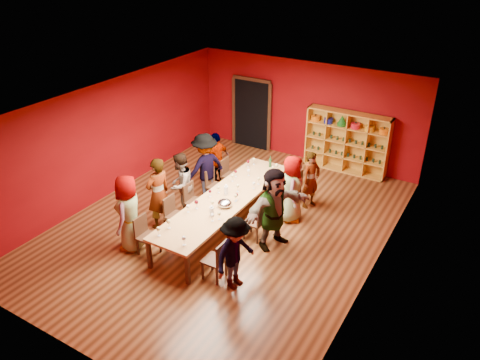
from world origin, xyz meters
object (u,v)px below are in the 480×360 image
Objects in this scene: chair_person_left_3 at (214,183)px; person_left_1 at (158,194)px; tasting_table at (226,200)px; person_right_4 at (311,180)px; chair_person_right_3 at (280,198)px; person_right_3 at (292,189)px; chair_person_right_0 at (218,259)px; person_right_0 at (235,253)px; chair_person_left_0 at (145,233)px; person_left_2 at (181,184)px; chair_person_left_1 at (173,213)px; shelving_unit at (347,139)px; chair_person_left_2 at (192,199)px; person_left_0 at (129,213)px; chair_person_right_2 at (257,220)px; spittoon_bowl at (225,203)px; chair_person_left_4 at (228,173)px; wine_bottle at (270,163)px; person_right_2 at (274,208)px; person_left_4 at (217,160)px; person_left_3 at (205,167)px.

person_left_1 is at bearing -103.72° from chair_person_left_3.
person_right_4 is (1.34, 1.87, 0.05)m from tasting_table.
person_right_3 reaches higher than chair_person_right_3.
chair_person_right_0 is 0.50m from person_right_0.
chair_person_left_0 is 0.56× the size of person_left_2.
chair_person_left_1 is 0.57× the size of person_right_0.
shelving_unit is at bearing 139.92° from person_left_2.
person_left_0 is at bearing -103.01° from chair_person_left_2.
chair_person_right_2 is 0.83m from spittoon_bowl.
wine_bottle is (1.03, 0.43, 0.37)m from chair_person_left_4.
person_right_2 is at bearing -4.61° from tasting_table.
chair_person_left_1 is 0.57× the size of person_left_4.
person_left_2 reaches higher than spittoon_bowl.
person_left_3 is 2.03× the size of chair_person_right_2.
chair_person_left_3 is 0.49× the size of person_left_3.
person_left_4 is at bearing -168.56° from person_left_1.
shelving_unit is 2.70× the size of chair_person_left_0.
person_left_3 is 3.59m from person_right_0.
person_left_2 is 1.03× the size of person_left_4.
chair_person_left_3 is at bearing 150.79° from person_left_2.
person_left_1 reaches higher than chair_person_left_2.
chair_person_right_3 is (2.16, 1.12, -0.31)m from person_left_2.
chair_person_left_4 is at bearing 90.00° from chair_person_left_1.
person_left_1 is at bearing -117.08° from wine_bottle.
person_left_4 is at bearing 123.57° from chair_person_right_0.
person_left_1 is (-0.41, 0.98, 0.39)m from chair_person_left_0.
chair_person_left_2 is 0.56× the size of person_left_2.
person_left_0 is 2.64m from person_right_0.
person_left_2 is at bearing 110.45° from person_right_2.
chair_person_right_2 is (-0.42, 1.63, -0.28)m from person_right_0.
person_right_2 is (2.56, -0.04, 0.14)m from person_left_2.
shelving_unit is 1.54× the size of person_left_4.
chair_person_left_4 is at bearing 51.42° from person_right_3.
person_right_2 reaches higher than shelving_unit.
person_right_2 reaches higher than person_left_1.
person_left_2 is 2.74m from chair_person_right_0.
chair_person_left_3 is at bearing -173.72° from chair_person_right_3.
chair_person_right_0 is (1.82, 0.06, 0.00)m from chair_person_left_0.
spittoon_bowl is at bearing -46.99° from chair_person_left_3.
person_left_3 is 2.32m from chair_person_right_2.
chair_person_left_1 is (0.40, 0.98, -0.38)m from person_left_0.
shelving_unit reaches higher than chair_person_left_3.
person_left_3 is 1.79m from spittoon_bowl.
chair_person_left_0 is at bearing -90.00° from chair_person_left_2.
person_left_0 is 0.98m from person_left_1.
wine_bottle is at bearing 26.89° from person_right_0.
person_left_2 is 1.46m from spittoon_bowl.
chair_person_left_3 is 0.85m from person_left_4.
shelving_unit is 3.34m from chair_person_right_3.
person_left_3 is at bearing 95.36° from chair_person_left_0.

